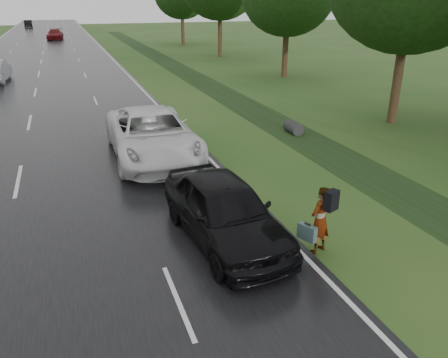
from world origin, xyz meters
name	(u,v)px	position (x,y,z in m)	size (l,w,h in m)	color
road	(42,56)	(0.00, 45.00, 0.02)	(14.00, 180.00, 0.04)	black
edge_stripe_east	(107,53)	(6.75, 45.00, 0.04)	(0.12, 180.00, 0.01)	silver
center_line	(42,56)	(0.00, 45.00, 0.04)	(0.12, 180.00, 0.01)	silver
drainage_ditch	(228,96)	(11.50, 18.71, 0.04)	(2.20, 120.00, 0.56)	black
pedestrian	(320,220)	(7.18, 0.73, 0.88)	(0.90, 0.70, 1.70)	#A5998C
white_pickup	(152,135)	(4.78, 8.77, 0.94)	(3.00, 6.51, 1.81)	white
dark_sedan	(225,210)	(5.23, 2.00, 0.87)	(1.95, 4.85, 1.65)	black
far_car_red	(55,34)	(1.42, 65.77, 0.77)	(2.05, 5.05, 1.47)	maroon
far_car_dark	(28,24)	(-3.83, 99.02, 0.78)	(1.57, 4.51, 1.49)	black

